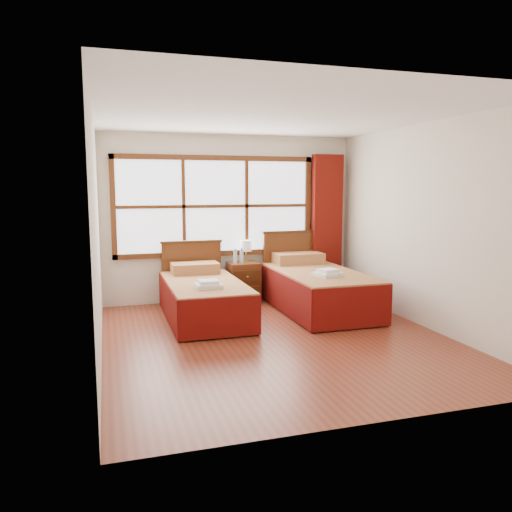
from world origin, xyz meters
name	(u,v)px	position (x,y,z in m)	size (l,w,h in m)	color
floor	(277,339)	(0.00, 0.00, 0.00)	(4.50, 4.50, 0.00)	brown
ceiling	(278,115)	(0.00, 0.00, 2.60)	(4.50, 4.50, 0.00)	white
wall_back	(231,219)	(0.00, 2.25, 1.30)	(4.00, 4.00, 0.00)	silver
wall_left	(97,235)	(-2.00, 0.00, 1.30)	(4.50, 4.50, 0.00)	silver
wall_right	(426,226)	(2.00, 0.00, 1.30)	(4.50, 4.50, 0.00)	silver
window	(216,206)	(-0.25, 2.21, 1.50)	(3.16, 0.06, 1.56)	white
curtain	(327,225)	(1.60, 2.11, 1.17)	(0.50, 0.16, 2.30)	#67110A
bed_left	(203,297)	(-0.65, 1.20, 0.30)	(1.01, 2.03, 0.98)	#3E220D
bed_right	(316,287)	(1.02, 1.20, 0.33)	(1.12, 2.18, 1.09)	#3E220D
nightstand	(244,282)	(0.14, 1.99, 0.31)	(0.47, 0.46, 0.63)	#542A12
towels_left	(209,284)	(-0.68, 0.70, 0.57)	(0.34, 0.30, 0.10)	white
towels_right	(328,273)	(0.99, 0.72, 0.63)	(0.40, 0.37, 0.10)	white
lamp	(246,246)	(0.22, 2.12, 0.86)	(0.17, 0.17, 0.34)	gold
bottle_near	(235,257)	(0.00, 1.96, 0.73)	(0.06, 0.06, 0.22)	#ABCADC
bottle_far	(242,256)	(0.11, 1.98, 0.73)	(0.06, 0.06, 0.23)	#ABCADC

